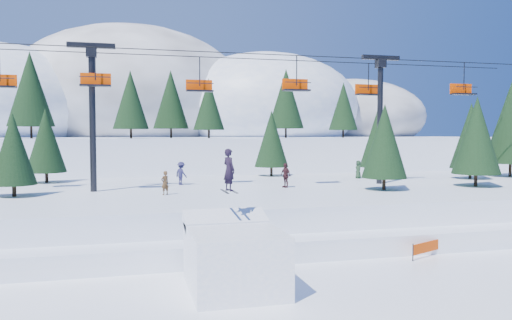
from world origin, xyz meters
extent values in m
plane|color=white|center=(0.00, 0.00, 0.00)|extent=(160.00, 160.00, 0.00)
cube|color=white|center=(0.00, 18.00, 1.25)|extent=(70.00, 22.00, 2.50)
cube|color=white|center=(0.00, 8.00, 0.55)|extent=(70.00, 6.00, 1.10)
cube|color=white|center=(0.00, 68.00, 3.00)|extent=(110.00, 60.00, 6.00)
ellipsoid|color=#605B59|center=(-6.00, 78.00, 13.26)|extent=(44.00, 39.60, 26.40)
ellipsoid|color=white|center=(18.00, 70.00, 11.42)|extent=(34.00, 30.60, 19.72)
ellipsoid|color=#605B59|center=(38.00, 76.00, 10.12)|extent=(30.00, 27.00, 15.00)
cylinder|color=black|center=(-6.28, 40.32, 6.54)|extent=(0.26, 0.26, 1.08)
cone|color=black|center=(-6.28, 40.32, 10.41)|extent=(4.03, 4.03, 6.66)
cylinder|color=black|center=(2.91, 41.70, 6.51)|extent=(0.26, 0.26, 1.01)
cone|color=black|center=(2.91, 41.70, 10.12)|extent=(3.76, 3.76, 6.22)
cylinder|color=black|center=(12.57, 41.25, 6.60)|extent=(0.26, 0.26, 1.21)
cone|color=black|center=(12.57, 41.25, 10.92)|extent=(4.49, 4.49, 7.43)
cylinder|color=black|center=(-17.23, 42.77, 6.69)|extent=(0.26, 0.26, 1.38)
cone|color=black|center=(-17.23, 42.77, 11.60)|extent=(5.11, 5.11, 8.45)
cylinder|color=black|center=(21.67, 44.18, 6.52)|extent=(0.26, 0.26, 1.05)
cone|color=black|center=(21.67, 44.18, 10.26)|extent=(3.89, 3.89, 6.43)
cylinder|color=black|center=(-1.39, 44.61, 6.59)|extent=(0.26, 0.26, 1.18)
cone|color=black|center=(-1.39, 44.61, 10.82)|extent=(4.40, 4.40, 7.28)
cube|color=white|center=(-2.39, 1.81, 1.27)|extent=(3.75, 4.63, 2.54)
cube|color=white|center=(-2.39, 3.80, 2.59)|extent=(3.75, 1.62, 0.90)
imported|color=black|center=(-2.29, 3.41, 4.92)|extent=(0.70, 0.82, 1.89)
cube|color=black|center=(-2.49, 3.41, 3.96)|extent=(0.11, 1.65, 0.03)
cube|color=black|center=(-2.09, 3.41, 3.96)|extent=(0.11, 1.65, 0.03)
cylinder|color=black|center=(-9.00, 18.00, 7.50)|extent=(0.44, 0.44, 10.00)
cube|color=black|center=(-9.00, 18.00, 12.60)|extent=(3.20, 0.35, 0.35)
cube|color=black|center=(-9.00, 18.00, 12.15)|extent=(0.70, 0.70, 0.70)
cylinder|color=black|center=(13.00, 18.00, 7.50)|extent=(0.44, 0.44, 10.00)
cube|color=black|center=(13.00, 18.00, 12.60)|extent=(3.20, 0.35, 0.35)
cube|color=black|center=(13.00, 18.00, 12.15)|extent=(0.70, 0.70, 0.70)
cylinder|color=black|center=(2.00, 16.80, 12.30)|extent=(46.00, 0.06, 0.06)
cylinder|color=black|center=(2.00, 19.20, 12.30)|extent=(46.00, 0.06, 0.06)
cylinder|color=black|center=(-15.06, 19.20, 11.20)|extent=(0.08, 0.08, 2.20)
cube|color=black|center=(-15.06, 19.20, 9.75)|extent=(2.00, 0.75, 0.12)
cube|color=#DA3B00|center=(-15.06, 19.58, 10.20)|extent=(2.00, 0.10, 0.85)
cylinder|color=black|center=(-8.70, 16.80, 11.20)|extent=(0.08, 0.08, 2.20)
cube|color=black|center=(-8.70, 16.80, 9.75)|extent=(2.00, 0.75, 0.12)
cube|color=#DA3B00|center=(-8.70, 17.18, 10.20)|extent=(2.00, 0.10, 0.85)
cylinder|color=black|center=(-8.70, 16.45, 10.30)|extent=(2.00, 0.06, 0.06)
cylinder|color=black|center=(-1.35, 19.20, 11.20)|extent=(0.08, 0.08, 2.20)
cube|color=black|center=(-1.35, 19.20, 9.75)|extent=(2.00, 0.75, 0.12)
cube|color=#DA3B00|center=(-1.35, 19.58, 10.20)|extent=(2.00, 0.10, 0.85)
cylinder|color=black|center=(-1.35, 18.85, 10.30)|extent=(2.00, 0.06, 0.06)
cylinder|color=black|center=(5.51, 16.80, 11.20)|extent=(0.08, 0.08, 2.20)
cube|color=black|center=(5.51, 16.80, 9.75)|extent=(2.00, 0.75, 0.12)
cube|color=#DA3B00|center=(5.51, 17.18, 10.20)|extent=(2.00, 0.10, 0.85)
cylinder|color=black|center=(5.51, 16.45, 10.30)|extent=(2.00, 0.06, 0.06)
cylinder|color=black|center=(12.57, 19.20, 11.20)|extent=(0.08, 0.08, 2.20)
cube|color=black|center=(12.57, 19.20, 9.75)|extent=(2.00, 0.75, 0.12)
cube|color=#DA3B00|center=(12.57, 19.58, 10.20)|extent=(2.00, 0.10, 0.85)
cylinder|color=black|center=(12.57, 18.85, 10.30)|extent=(2.00, 0.06, 0.06)
cylinder|color=black|center=(19.83, 16.80, 11.20)|extent=(0.08, 0.08, 2.20)
cube|color=black|center=(19.83, 16.80, 9.75)|extent=(2.00, 0.75, 0.12)
cube|color=#DA3B00|center=(19.83, 17.18, 10.20)|extent=(2.00, 0.10, 0.85)
cylinder|color=black|center=(19.83, 16.45, 10.30)|extent=(2.00, 0.06, 0.06)
cylinder|color=black|center=(19.16, 14.28, 2.98)|extent=(0.26, 0.26, 0.96)
cone|color=black|center=(19.16, 14.28, 6.42)|extent=(3.58, 3.58, 5.92)
cylinder|color=black|center=(23.08, 20.00, 2.98)|extent=(0.26, 0.26, 0.95)
cone|color=black|center=(23.08, 20.00, 6.38)|extent=(3.54, 3.54, 5.85)
cylinder|color=black|center=(28.31, 21.08, 3.14)|extent=(0.26, 0.26, 1.27)
cone|color=black|center=(28.31, 21.08, 7.68)|extent=(4.72, 4.72, 7.81)
cylinder|color=black|center=(16.23, 24.43, 2.94)|extent=(0.26, 0.26, 0.88)
cone|color=black|center=(16.23, 24.43, 6.10)|extent=(3.28, 3.28, 5.43)
cylinder|color=black|center=(-13.17, 25.59, 2.93)|extent=(0.26, 0.26, 0.86)
cone|color=black|center=(-13.17, 25.59, 6.00)|extent=(3.20, 3.20, 5.29)
cylinder|color=black|center=(6.67, 27.44, 2.94)|extent=(0.26, 0.26, 0.88)
cone|color=black|center=(6.67, 27.44, 6.07)|extent=(3.26, 3.26, 5.39)
cylinder|color=black|center=(-13.76, 16.34, 2.88)|extent=(0.26, 0.26, 0.76)
cone|color=black|center=(-13.76, 16.34, 5.58)|extent=(2.81, 2.81, 4.64)
cylinder|color=black|center=(11.15, 13.87, 2.93)|extent=(0.26, 0.26, 0.87)
cone|color=black|center=(11.15, 13.87, 6.02)|extent=(3.21, 3.21, 5.32)
imported|color=#50361D|center=(-4.31, 14.82, 3.29)|extent=(0.69, 0.63, 1.58)
imported|color=#3A1B1F|center=(4.77, 17.12, 3.42)|extent=(0.81, 1.16, 1.84)
imported|color=#1F3A22|center=(13.50, 22.80, 3.31)|extent=(0.64, 0.87, 1.62)
imported|color=#242248|center=(-2.60, 21.03, 3.41)|extent=(1.22, 1.36, 1.82)
cylinder|color=black|center=(7.44, 4.07, 0.45)|extent=(0.06, 0.06, 0.90)
cylinder|color=black|center=(9.99, 5.21, 0.45)|extent=(0.06, 0.06, 0.90)
cube|color=#DA3B00|center=(8.71, 4.64, 0.55)|extent=(2.57, 1.18, 0.55)
cylinder|color=black|center=(6.94, 7.32, 0.45)|extent=(0.06, 0.06, 0.90)
cylinder|color=black|center=(9.49, 6.16, 0.45)|extent=(0.06, 0.06, 0.90)
cube|color=#DA3B00|center=(8.21, 6.74, 0.55)|extent=(2.57, 1.19, 0.55)
camera|label=1|loc=(-6.66, -18.38, 6.52)|focal=35.00mm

